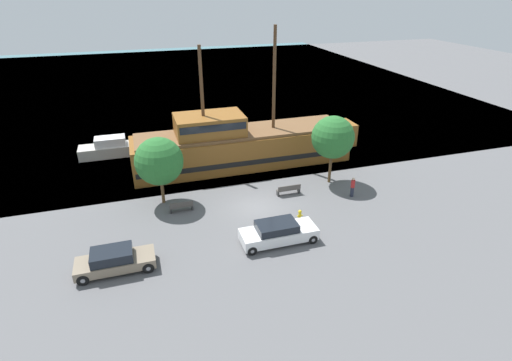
{
  "coord_description": "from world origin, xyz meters",
  "views": [
    {
      "loc": [
        -7.83,
        -24.99,
        15.3
      ],
      "look_at": [
        0.59,
        2.0,
        1.2
      ],
      "focal_mm": 28.0,
      "sensor_mm": 36.0,
      "label": 1
    }
  ],
  "objects_px": {
    "fire_hydrant": "(300,214)",
    "pedestrian_walking_near": "(353,187)",
    "bench_promenade_west": "(289,190)",
    "moored_boat_dockside": "(116,148)",
    "parked_car_curb_front": "(115,260)",
    "bench_promenade_east": "(181,206)",
    "parked_car_curb_mid": "(278,232)",
    "pirate_ship": "(241,145)"
  },
  "relations": [
    {
      "from": "pirate_ship",
      "to": "bench_promenade_east",
      "type": "relative_size",
      "value": 12.29
    },
    {
      "from": "parked_car_curb_front",
      "to": "parked_car_curb_mid",
      "type": "relative_size",
      "value": 0.91
    },
    {
      "from": "fire_hydrant",
      "to": "bench_promenade_east",
      "type": "bearing_deg",
      "value": 155.45
    },
    {
      "from": "moored_boat_dockside",
      "to": "pedestrian_walking_near",
      "type": "height_order",
      "value": "moored_boat_dockside"
    },
    {
      "from": "fire_hydrant",
      "to": "bench_promenade_east",
      "type": "height_order",
      "value": "bench_promenade_east"
    },
    {
      "from": "bench_promenade_west",
      "to": "pedestrian_walking_near",
      "type": "bearing_deg",
      "value": -20.68
    },
    {
      "from": "parked_car_curb_front",
      "to": "fire_hydrant",
      "type": "bearing_deg",
      "value": 8.96
    },
    {
      "from": "moored_boat_dockside",
      "to": "parked_car_curb_front",
      "type": "bearing_deg",
      "value": -90.1
    },
    {
      "from": "pirate_ship",
      "to": "parked_car_curb_front",
      "type": "distance_m",
      "value": 16.92
    },
    {
      "from": "bench_promenade_east",
      "to": "bench_promenade_west",
      "type": "height_order",
      "value": "same"
    },
    {
      "from": "moored_boat_dockside",
      "to": "bench_promenade_west",
      "type": "distance_m",
      "value": 18.33
    },
    {
      "from": "parked_car_curb_front",
      "to": "bench_promenade_east",
      "type": "distance_m",
      "value": 7.29
    },
    {
      "from": "pirate_ship",
      "to": "pedestrian_walking_near",
      "type": "relative_size",
      "value": 12.83
    },
    {
      "from": "pirate_ship",
      "to": "parked_car_curb_mid",
      "type": "relative_size",
      "value": 4.23
    },
    {
      "from": "pirate_ship",
      "to": "fire_hydrant",
      "type": "xyz_separation_m",
      "value": [
        1.43,
        -10.68,
        -1.51
      ]
    },
    {
      "from": "moored_boat_dockside",
      "to": "parked_car_curb_front",
      "type": "relative_size",
      "value": 1.56
    },
    {
      "from": "pirate_ship",
      "to": "fire_hydrant",
      "type": "distance_m",
      "value": 10.88
    },
    {
      "from": "moored_boat_dockside",
      "to": "parked_car_curb_front",
      "type": "height_order",
      "value": "moored_boat_dockside"
    },
    {
      "from": "pedestrian_walking_near",
      "to": "bench_promenade_east",
      "type": "bearing_deg",
      "value": 172.9
    },
    {
      "from": "parked_car_curb_mid",
      "to": "pedestrian_walking_near",
      "type": "xyz_separation_m",
      "value": [
        7.75,
        4.1,
        0.1
      ]
    },
    {
      "from": "parked_car_curb_mid",
      "to": "fire_hydrant",
      "type": "height_order",
      "value": "parked_car_curb_mid"
    },
    {
      "from": "fire_hydrant",
      "to": "bench_promenade_west",
      "type": "height_order",
      "value": "bench_promenade_west"
    },
    {
      "from": "bench_promenade_east",
      "to": "bench_promenade_west",
      "type": "distance_m",
      "value": 8.56
    },
    {
      "from": "pirate_ship",
      "to": "parked_car_curb_mid",
      "type": "height_order",
      "value": "pirate_ship"
    },
    {
      "from": "bench_promenade_west",
      "to": "pedestrian_walking_near",
      "type": "xyz_separation_m",
      "value": [
        4.68,
        -1.77,
        0.38
      ]
    },
    {
      "from": "bench_promenade_west",
      "to": "pedestrian_walking_near",
      "type": "height_order",
      "value": "pedestrian_walking_near"
    },
    {
      "from": "pirate_ship",
      "to": "fire_hydrant",
      "type": "height_order",
      "value": "pirate_ship"
    },
    {
      "from": "moored_boat_dockside",
      "to": "bench_promenade_west",
      "type": "relative_size",
      "value": 3.68
    },
    {
      "from": "parked_car_curb_mid",
      "to": "bench_promenade_west",
      "type": "xyz_separation_m",
      "value": [
        3.07,
        5.87,
        -0.29
      ]
    },
    {
      "from": "fire_hydrant",
      "to": "pedestrian_walking_near",
      "type": "distance_m",
      "value": 5.68
    },
    {
      "from": "pirate_ship",
      "to": "bench_promenade_west",
      "type": "distance_m",
      "value": 7.39
    },
    {
      "from": "moored_boat_dockside",
      "to": "pedestrian_walking_near",
      "type": "bearing_deg",
      "value": -39.1
    },
    {
      "from": "moored_boat_dockside",
      "to": "fire_hydrant",
      "type": "bearing_deg",
      "value": -52.72
    },
    {
      "from": "pirate_ship",
      "to": "moored_boat_dockside",
      "type": "xyz_separation_m",
      "value": [
        -11.12,
        5.8,
        -1.2
      ]
    },
    {
      "from": "pedestrian_walking_near",
      "to": "parked_car_curb_front",
      "type": "bearing_deg",
      "value": -167.53
    },
    {
      "from": "bench_promenade_west",
      "to": "parked_car_curb_mid",
      "type": "bearing_deg",
      "value": -117.61
    },
    {
      "from": "moored_boat_dockside",
      "to": "bench_promenade_east",
      "type": "height_order",
      "value": "moored_boat_dockside"
    },
    {
      "from": "pirate_ship",
      "to": "pedestrian_walking_near",
      "type": "distance_m",
      "value": 11.07
    },
    {
      "from": "moored_boat_dockside",
      "to": "fire_hydrant",
      "type": "height_order",
      "value": "moored_boat_dockside"
    },
    {
      "from": "parked_car_curb_mid",
      "to": "pedestrian_walking_near",
      "type": "distance_m",
      "value": 8.77
    },
    {
      "from": "pirate_ship",
      "to": "bench_promenade_east",
      "type": "height_order",
      "value": "pirate_ship"
    },
    {
      "from": "parked_car_curb_mid",
      "to": "pedestrian_walking_near",
      "type": "bearing_deg",
      "value": 27.88
    }
  ]
}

